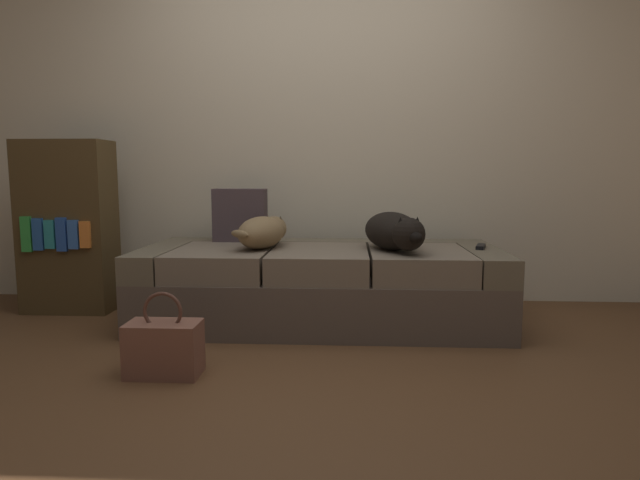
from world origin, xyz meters
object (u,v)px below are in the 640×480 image
(handbag, at_px, (164,348))
(dog_dark, at_px, (395,231))
(tv_remote, at_px, (481,247))
(throw_pillow, at_px, (240,215))
(couch, at_px, (320,285))
(bookshelf, at_px, (68,227))
(dog_tan, at_px, (263,232))

(handbag, bearing_deg, dog_dark, 36.75)
(tv_remote, distance_m, handbag, 1.86)
(tv_remote, height_order, throw_pillow, throw_pillow)
(couch, relative_size, throw_pillow, 6.20)
(handbag, distance_m, bookshelf, 1.53)
(dog_tan, bearing_deg, throw_pillow, 123.93)
(couch, xyz_separation_m, dog_dark, (0.43, -0.11, 0.34))
(tv_remote, relative_size, handbag, 0.40)
(dog_tan, xyz_separation_m, tv_remote, (1.28, 0.04, -0.08))
(tv_remote, xyz_separation_m, throw_pillow, (-1.48, 0.26, 0.16))
(dog_tan, bearing_deg, couch, 6.67)
(throw_pillow, xyz_separation_m, handbag, (-0.11, -1.17, -0.50))
(tv_remote, bearing_deg, bookshelf, -165.14)
(dog_dark, relative_size, throw_pillow, 1.83)
(dog_dark, relative_size, handbag, 1.64)
(dog_tan, relative_size, dog_dark, 0.88)
(couch, distance_m, tv_remote, 0.97)
(throw_pillow, xyz_separation_m, bookshelf, (-1.10, -0.09, -0.07))
(dog_dark, distance_m, bookshelf, 2.09)
(dog_dark, bearing_deg, dog_tan, 174.46)
(tv_remote, height_order, bookshelf, bookshelf)
(dog_dark, xyz_separation_m, handbag, (-1.07, -0.80, -0.44))
(throw_pillow, bearing_deg, bookshelf, -175.58)
(handbag, bearing_deg, tv_remote, 29.92)
(tv_remote, xyz_separation_m, bookshelf, (-2.58, 0.17, 0.09))
(dog_dark, distance_m, throw_pillow, 1.03)
(couch, bearing_deg, handbag, -125.16)
(dog_dark, height_order, bookshelf, bookshelf)
(dog_tan, xyz_separation_m, handbag, (-0.31, -0.87, -0.42))
(dog_tan, xyz_separation_m, throw_pillow, (-0.20, 0.30, 0.07))
(couch, xyz_separation_m, dog_tan, (-0.34, -0.04, 0.32))
(dog_dark, relative_size, tv_remote, 4.14)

